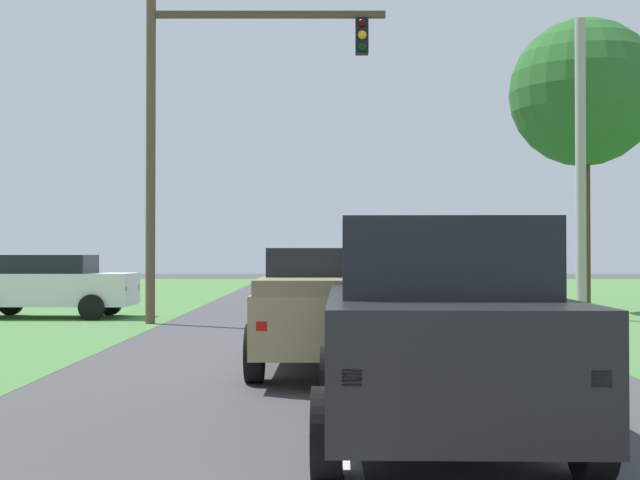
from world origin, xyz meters
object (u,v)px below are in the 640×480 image
red_suv_near (440,325)px  traffic_light (210,110)px  crossing_suv_far (52,284)px  keep_moving_sign (522,264)px  oak_tree_right (588,93)px  utility_pole_right (585,169)px  pickup_truck_lead (332,306)px

red_suv_near → traffic_light: traffic_light is taller
red_suv_near → crossing_suv_far: (-8.56, 15.19, -0.16)m
keep_moving_sign → oak_tree_right: size_ratio=0.26×
traffic_light → crossing_suv_far: (-4.60, 2.01, -4.45)m
traffic_light → oak_tree_right: size_ratio=0.94×
keep_moving_sign → utility_pole_right: utility_pole_right is taller
pickup_truck_lead → red_suv_near: bearing=-78.7°
pickup_truck_lead → keep_moving_sign: size_ratio=2.28×
oak_tree_right → crossing_suv_far: size_ratio=1.94×
red_suv_near → oak_tree_right: oak_tree_right is taller
red_suv_near → utility_pole_right: bearing=68.1°
crossing_suv_far → utility_pole_right: utility_pole_right is taller
red_suv_near → oak_tree_right: size_ratio=0.53×
pickup_truck_lead → oak_tree_right: 16.01m
pickup_truck_lead → utility_pole_right: utility_pole_right is taller
keep_moving_sign → pickup_truck_lead: bearing=-120.8°
keep_moving_sign → utility_pole_right: (2.06, 1.62, 2.52)m
utility_pole_right → red_suv_near: bearing=-111.9°
oak_tree_right → crossing_suv_far: bearing=-170.8°
traffic_light → utility_pole_right: (9.81, 1.40, -1.34)m
pickup_truck_lead → keep_moving_sign: bearing=59.2°
red_suv_near → crossing_suv_far: bearing=119.4°
red_suv_near → pickup_truck_lead: size_ratio=0.89×
keep_moving_sign → crossing_suv_far: (-12.35, 2.23, -0.58)m
pickup_truck_lead → utility_pole_right: size_ratio=0.66×
red_suv_near → pickup_truck_lead: red_suv_near is taller
traffic_light → utility_pole_right: traffic_light is taller
red_suv_near → utility_pole_right: (5.85, 14.58, 2.94)m
oak_tree_right → crossing_suv_far: 16.67m
traffic_light → crossing_suv_far: bearing=156.4°
pickup_truck_lead → traffic_light: traffic_light is taller
utility_pole_right → oak_tree_right: bearing=71.3°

